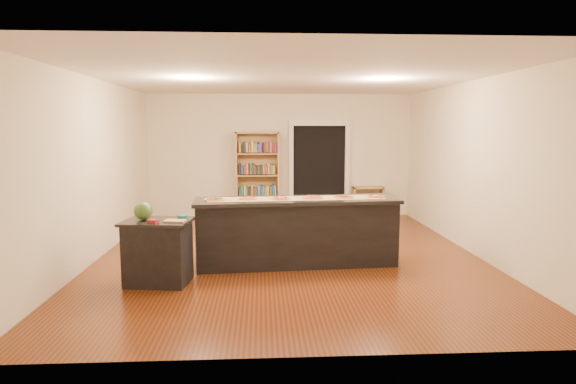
{
  "coord_description": "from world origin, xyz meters",
  "views": [
    {
      "loc": [
        -0.43,
        -7.55,
        2.03
      ],
      "look_at": [
        0.0,
        0.2,
        1.0
      ],
      "focal_mm": 30.0,
      "sensor_mm": 36.0,
      "label": 1
    }
  ],
  "objects": [
    {
      "name": "cutting_board",
      "position": [
        -1.54,
        -1.43,
        0.85
      ],
      "size": [
        0.29,
        0.22,
        0.02
      ],
      "primitive_type": "cube",
      "rotation": [
        0.0,
        0.0,
        -0.16
      ],
      "color": "tan",
      "rests_on": "side_counter"
    },
    {
      "name": "pizza_c",
      "position": [
        -0.15,
        -0.56,
        1.01
      ],
      "size": [
        0.28,
        0.28,
        0.02
      ],
      "color": "#B58545",
      "rests_on": "kitchen_island"
    },
    {
      "name": "watermelon",
      "position": [
        -1.97,
        -1.3,
        0.96
      ],
      "size": [
        0.24,
        0.24,
        0.24
      ],
      "primitive_type": "sphere",
      "color": "#144214",
      "rests_on": "side_counter"
    },
    {
      "name": "room",
      "position": [
        0.0,
        0.0,
        1.4
      ],
      "size": [
        6.0,
        7.0,
        2.8
      ],
      "color": "beige",
      "rests_on": "ground"
    },
    {
      "name": "kraft_paper",
      "position": [
        0.09,
        -0.51,
        1.0
      ],
      "size": [
        2.65,
        0.65,
        0.0
      ],
      "primitive_type": "cube",
      "rotation": [
        0.0,
        0.0,
        0.07
      ],
      "color": "#9A7F4F",
      "rests_on": "kitchen_island"
    },
    {
      "name": "pizza_b",
      "position": [
        -0.63,
        -0.55,
        1.01
      ],
      "size": [
        0.28,
        0.28,
        0.02
      ],
      "color": "#B58545",
      "rests_on": "kitchen_island"
    },
    {
      "name": "doorway",
      "position": [
        0.9,
        3.46,
        1.2
      ],
      "size": [
        1.4,
        0.09,
        2.21
      ],
      "color": "black",
      "rests_on": "room"
    },
    {
      "name": "low_shelf",
      "position": [
        2.01,
        3.3,
        0.35
      ],
      "size": [
        0.7,
        0.3,
        0.7
      ],
      "primitive_type": "cube",
      "color": "tan",
      "rests_on": "ground"
    },
    {
      "name": "pizza_a",
      "position": [
        -1.11,
        -0.62,
        1.01
      ],
      "size": [
        0.31,
        0.31,
        0.02
      ],
      "color": "#B58545",
      "rests_on": "kitchen_island"
    },
    {
      "name": "bookshelf",
      "position": [
        -0.52,
        3.28,
        0.98
      ],
      "size": [
        0.98,
        0.35,
        1.95
      ],
      "primitive_type": "cube",
      "color": "tan",
      "rests_on": "ground"
    },
    {
      "name": "side_counter",
      "position": [
        -1.79,
        -1.33,
        0.43
      ],
      "size": [
        0.86,
        0.63,
        0.85
      ],
      "rotation": [
        0.0,
        0.0,
        -0.13
      ],
      "color": "black",
      "rests_on": "ground"
    },
    {
      "name": "package_teal",
      "position": [
        -1.47,
        -1.26,
        0.87
      ],
      "size": [
        0.14,
        0.14,
        0.05
      ],
      "primitive_type": "cylinder",
      "color": "#195966",
      "rests_on": "side_counter"
    },
    {
      "name": "pizza_d",
      "position": [
        0.33,
        -0.48,
        1.01
      ],
      "size": [
        0.34,
        0.34,
        0.02
      ],
      "color": "#B58545",
      "rests_on": "kitchen_island"
    },
    {
      "name": "kitchen_island",
      "position": [
        0.09,
        -0.51,
        0.5
      ],
      "size": [
        3.02,
        0.82,
        1.0
      ],
      "rotation": [
        0.0,
        0.0,
        0.07
      ],
      "color": "black",
      "rests_on": "ground"
    },
    {
      "name": "pizza_e",
      "position": [
        0.81,
        -0.46,
        1.01
      ],
      "size": [
        0.32,
        0.32,
        0.02
      ],
      "color": "#B58545",
      "rests_on": "kitchen_island"
    },
    {
      "name": "package_red",
      "position": [
        -1.8,
        -1.51,
        0.87
      ],
      "size": [
        0.14,
        0.12,
        0.04
      ],
      "primitive_type": "cube",
      "rotation": [
        0.0,
        0.0,
        -0.33
      ],
      "color": "maroon",
      "rests_on": "side_counter"
    },
    {
      "name": "pizza_f",
      "position": [
        1.29,
        -0.45,
        1.01
      ],
      "size": [
        0.28,
        0.28,
        0.02
      ],
      "color": "#B58545",
      "rests_on": "kitchen_island"
    },
    {
      "name": "waste_bin",
      "position": [
        -0.2,
        3.09,
        0.17
      ],
      "size": [
        0.23,
        0.23,
        0.33
      ],
      "primitive_type": "cylinder",
      "color": "#627ADB",
      "rests_on": "ground"
    }
  ]
}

